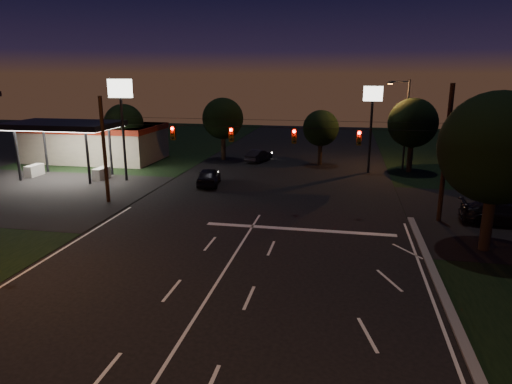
% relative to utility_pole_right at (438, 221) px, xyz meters
% --- Properties ---
extents(ground, '(140.00, 140.00, 0.00)m').
position_rel_utility_pole_right_xyz_m(ground, '(-12.00, -15.00, 0.00)').
color(ground, black).
rests_on(ground, ground).
extents(cross_street_left, '(20.00, 16.00, 0.02)m').
position_rel_utility_pole_right_xyz_m(cross_street_left, '(-32.00, 1.00, 0.00)').
color(cross_street_left, black).
rests_on(cross_street_left, ground).
extents(stop_bar, '(12.00, 0.50, 0.01)m').
position_rel_utility_pole_right_xyz_m(stop_bar, '(-9.00, -3.50, 0.01)').
color(stop_bar, silver).
rests_on(stop_bar, ground).
extents(utility_pole_right, '(0.30, 0.30, 9.00)m').
position_rel_utility_pole_right_xyz_m(utility_pole_right, '(0.00, 0.00, 0.00)').
color(utility_pole_right, black).
rests_on(utility_pole_right, ground).
extents(utility_pole_left, '(0.28, 0.28, 8.00)m').
position_rel_utility_pole_right_xyz_m(utility_pole_left, '(-24.00, 0.00, 0.00)').
color(utility_pole_left, black).
rests_on(utility_pole_left, ground).
extents(signal_span, '(24.00, 0.40, 1.56)m').
position_rel_utility_pole_right_xyz_m(signal_span, '(-12.00, -0.04, 5.50)').
color(signal_span, black).
rests_on(signal_span, ground).
extents(gas_station, '(14.20, 16.10, 5.25)m').
position_rel_utility_pole_right_xyz_m(gas_station, '(-33.86, 15.39, 2.38)').
color(gas_station, gray).
rests_on(gas_station, ground).
extents(pole_sign_left_near, '(2.20, 0.30, 9.10)m').
position_rel_utility_pole_right_xyz_m(pole_sign_left_near, '(-26.00, 7.00, 6.98)').
color(pole_sign_left_near, black).
rests_on(pole_sign_left_near, ground).
extents(pole_sign_right, '(1.80, 0.30, 8.40)m').
position_rel_utility_pole_right_xyz_m(pole_sign_right, '(-4.00, 15.00, 6.24)').
color(pole_sign_right, black).
rests_on(pole_sign_right, ground).
extents(street_light_right_far, '(2.20, 0.35, 9.00)m').
position_rel_utility_pole_right_xyz_m(street_light_right_far, '(-0.76, 17.00, 5.24)').
color(street_light_right_far, black).
rests_on(street_light_right_far, ground).
extents(tree_right_near, '(6.00, 6.00, 8.76)m').
position_rel_utility_pole_right_xyz_m(tree_right_near, '(1.53, -4.83, 5.68)').
color(tree_right_near, black).
rests_on(tree_right_near, ground).
extents(tree_far_a, '(4.20, 4.20, 6.42)m').
position_rel_utility_pole_right_xyz_m(tree_far_a, '(-29.98, 15.12, 4.26)').
color(tree_far_a, black).
rests_on(tree_far_a, ground).
extents(tree_far_b, '(4.60, 4.60, 6.98)m').
position_rel_utility_pole_right_xyz_m(tree_far_b, '(-19.98, 19.13, 4.61)').
color(tree_far_b, black).
rests_on(tree_far_b, ground).
extents(tree_far_c, '(3.80, 3.80, 5.86)m').
position_rel_utility_pole_right_xyz_m(tree_far_c, '(-8.98, 18.10, 3.90)').
color(tree_far_c, black).
rests_on(tree_far_c, ground).
extents(tree_far_d, '(4.80, 4.80, 7.30)m').
position_rel_utility_pole_right_xyz_m(tree_far_d, '(0.02, 16.13, 4.83)').
color(tree_far_d, black).
rests_on(tree_far_d, ground).
extents(tree_far_e, '(4.00, 4.00, 6.18)m').
position_rel_utility_pole_right_xyz_m(tree_far_e, '(8.02, 14.11, 4.11)').
color(tree_far_e, black).
rests_on(tree_far_e, ground).
extents(car_oncoming_a, '(2.52, 4.74, 1.54)m').
position_rel_utility_pole_right_xyz_m(car_oncoming_a, '(-18.05, 6.82, 0.77)').
color(car_oncoming_a, black).
rests_on(car_oncoming_a, ground).
extents(car_oncoming_b, '(2.57, 4.28, 1.33)m').
position_rel_utility_pole_right_xyz_m(car_oncoming_b, '(-15.82, 18.65, 0.67)').
color(car_oncoming_b, black).
rests_on(car_oncoming_b, ground).
extents(car_cross, '(5.53, 2.50, 1.57)m').
position_rel_utility_pole_right_xyz_m(car_cross, '(3.96, -0.05, 0.79)').
color(car_cross, black).
rests_on(car_cross, ground).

